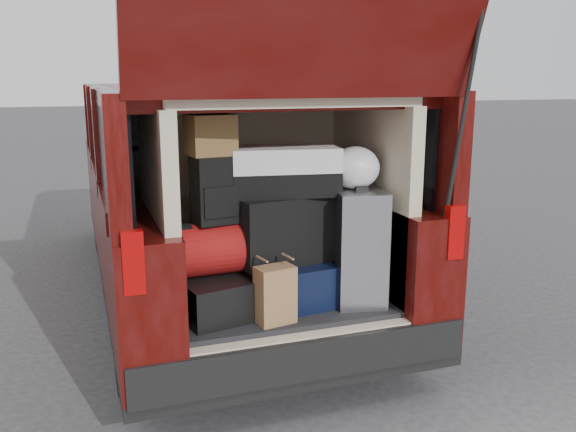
{
  "coord_description": "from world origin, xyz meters",
  "views": [
    {
      "loc": [
        -1.07,
        -3.09,
        1.85
      ],
      "look_at": [
        0.08,
        0.2,
        1.05
      ],
      "focal_mm": 38.0,
      "sensor_mm": 36.0,
      "label": 1
    }
  ],
  "objects_px": {
    "black_hardshell": "(211,293)",
    "black_soft_case": "(280,228)",
    "navy_hardshell": "(283,280)",
    "twotone_duffel": "(284,171)",
    "backpack": "(217,189)",
    "kraft_bag": "(275,295)",
    "silver_roller": "(356,245)",
    "red_duffel": "(219,248)"
  },
  "relations": [
    {
      "from": "silver_roller",
      "to": "kraft_bag",
      "type": "relative_size",
      "value": 2.12
    },
    {
      "from": "red_duffel",
      "to": "twotone_duffel",
      "type": "height_order",
      "value": "twotone_duffel"
    },
    {
      "from": "kraft_bag",
      "to": "backpack",
      "type": "height_order",
      "value": "backpack"
    },
    {
      "from": "navy_hardshell",
      "to": "backpack",
      "type": "height_order",
      "value": "backpack"
    },
    {
      "from": "twotone_duffel",
      "to": "red_duffel",
      "type": "bearing_deg",
      "value": -165.9
    },
    {
      "from": "silver_roller",
      "to": "red_duffel",
      "type": "height_order",
      "value": "silver_roller"
    },
    {
      "from": "black_hardshell",
      "to": "backpack",
      "type": "distance_m",
      "value": 0.59
    },
    {
      "from": "navy_hardshell",
      "to": "red_duffel",
      "type": "height_order",
      "value": "red_duffel"
    },
    {
      "from": "backpack",
      "to": "twotone_duffel",
      "type": "distance_m",
      "value": 0.41
    },
    {
      "from": "black_hardshell",
      "to": "red_duffel",
      "type": "bearing_deg",
      "value": -6.79
    },
    {
      "from": "navy_hardshell",
      "to": "twotone_duffel",
      "type": "xyz_separation_m",
      "value": [
        0.01,
        0.0,
        0.65
      ]
    },
    {
      "from": "silver_roller",
      "to": "red_duffel",
      "type": "relative_size",
      "value": 1.49
    },
    {
      "from": "black_soft_case",
      "to": "backpack",
      "type": "xyz_separation_m",
      "value": [
        -0.37,
        -0.03,
        0.25
      ]
    },
    {
      "from": "backpack",
      "to": "twotone_duffel",
      "type": "bearing_deg",
      "value": -4.84
    },
    {
      "from": "silver_roller",
      "to": "black_soft_case",
      "type": "distance_m",
      "value": 0.46
    },
    {
      "from": "twotone_duffel",
      "to": "backpack",
      "type": "bearing_deg",
      "value": -165.74
    },
    {
      "from": "black_soft_case",
      "to": "backpack",
      "type": "bearing_deg",
      "value": 174.33
    },
    {
      "from": "twotone_duffel",
      "to": "navy_hardshell",
      "type": "bearing_deg",
      "value": -165.21
    },
    {
      "from": "navy_hardshell",
      "to": "silver_roller",
      "type": "distance_m",
      "value": 0.48
    },
    {
      "from": "kraft_bag",
      "to": "black_soft_case",
      "type": "relative_size",
      "value": 0.58
    },
    {
      "from": "navy_hardshell",
      "to": "black_soft_case",
      "type": "xyz_separation_m",
      "value": [
        -0.02,
        -0.01,
        0.32
      ]
    },
    {
      "from": "backpack",
      "to": "black_soft_case",
      "type": "bearing_deg",
      "value": -6.58
    },
    {
      "from": "black_hardshell",
      "to": "backpack",
      "type": "bearing_deg",
      "value": -8.08
    },
    {
      "from": "black_hardshell",
      "to": "silver_roller",
      "type": "xyz_separation_m",
      "value": [
        0.86,
        -0.08,
        0.22
      ]
    },
    {
      "from": "black_hardshell",
      "to": "red_duffel",
      "type": "xyz_separation_m",
      "value": [
        0.05,
        0.0,
        0.26
      ]
    },
    {
      "from": "black_hardshell",
      "to": "kraft_bag",
      "type": "relative_size",
      "value": 1.77
    },
    {
      "from": "black_soft_case",
      "to": "backpack",
      "type": "distance_m",
      "value": 0.45
    },
    {
      "from": "red_duffel",
      "to": "kraft_bag",
      "type": "bearing_deg",
      "value": -52.16
    },
    {
      "from": "black_hardshell",
      "to": "red_duffel",
      "type": "distance_m",
      "value": 0.26
    },
    {
      "from": "black_hardshell",
      "to": "kraft_bag",
      "type": "height_order",
      "value": "kraft_bag"
    },
    {
      "from": "kraft_bag",
      "to": "black_hardshell",
      "type": "bearing_deg",
      "value": 126.93
    },
    {
      "from": "black_hardshell",
      "to": "black_soft_case",
      "type": "relative_size",
      "value": 1.03
    },
    {
      "from": "kraft_bag",
      "to": "silver_roller",
      "type": "bearing_deg",
      "value": 8.43
    },
    {
      "from": "kraft_bag",
      "to": "backpack",
      "type": "bearing_deg",
      "value": 121.14
    },
    {
      "from": "kraft_bag",
      "to": "twotone_duffel",
      "type": "xyz_separation_m",
      "value": [
        0.16,
        0.31,
        0.62
      ]
    },
    {
      "from": "black_hardshell",
      "to": "twotone_duffel",
      "type": "bearing_deg",
      "value": -6.35
    },
    {
      "from": "kraft_bag",
      "to": "twotone_duffel",
      "type": "distance_m",
      "value": 0.71
    },
    {
      "from": "silver_roller",
      "to": "twotone_duffel",
      "type": "height_order",
      "value": "twotone_duffel"
    },
    {
      "from": "kraft_bag",
      "to": "black_soft_case",
      "type": "height_order",
      "value": "black_soft_case"
    },
    {
      "from": "red_duffel",
      "to": "backpack",
      "type": "relative_size",
      "value": 1.2
    },
    {
      "from": "backpack",
      "to": "twotone_duffel",
      "type": "height_order",
      "value": "twotone_duffel"
    },
    {
      "from": "black_soft_case",
      "to": "twotone_duffel",
      "type": "bearing_deg",
      "value": 17.22
    }
  ]
}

